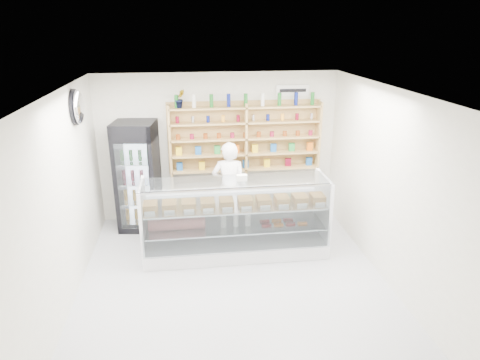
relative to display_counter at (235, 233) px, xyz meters
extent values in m
plane|color=#AEAFB4|center=(-0.13, -0.93, -0.36)|extent=(5.00, 5.00, 0.00)
plane|color=white|center=(-0.13, -0.93, 2.44)|extent=(5.00, 5.00, 0.00)
plane|color=silver|center=(-0.13, 1.57, 1.04)|extent=(4.50, 0.00, 4.50)
plane|color=silver|center=(-0.13, -3.43, 1.04)|extent=(4.50, 0.00, 4.50)
plane|color=silver|center=(-2.38, -0.93, 1.04)|extent=(0.00, 5.00, 5.00)
plane|color=silver|center=(2.12, -0.93, 1.04)|extent=(0.00, 5.00, 5.00)
cube|color=white|center=(0.00, -0.01, -0.23)|extent=(2.98, 0.84, 0.25)
cube|color=white|center=(0.00, 0.38, 0.20)|extent=(2.98, 0.05, 0.63)
cube|color=silver|center=(0.00, -0.01, 0.15)|extent=(2.86, 0.74, 0.02)
cube|color=silver|center=(0.00, -0.01, 0.52)|extent=(2.92, 0.78, 0.02)
cube|color=silver|center=(0.00, -0.42, 0.41)|extent=(2.92, 0.12, 1.04)
cube|color=silver|center=(0.00, -0.06, 0.93)|extent=(2.92, 0.59, 0.01)
imported|color=white|center=(-0.01, 0.84, 0.49)|extent=(0.67, 0.49, 1.69)
cube|color=black|center=(-1.64, 1.21, 0.65)|extent=(0.81, 0.79, 2.01)
cube|color=#2A0435|center=(-1.59, 0.88, 1.50)|extent=(0.71, 0.12, 0.28)
cube|color=silver|center=(-1.59, 0.87, 0.56)|extent=(0.60, 0.09, 1.58)
cube|color=tan|center=(-1.03, 1.41, 1.23)|extent=(0.04, 0.28, 1.33)
cube|color=tan|center=(0.37, 1.41, 1.23)|extent=(0.04, 0.28, 1.33)
cube|color=tan|center=(1.77, 1.41, 1.23)|extent=(0.04, 0.28, 1.33)
cube|color=tan|center=(0.37, 1.41, 0.64)|extent=(2.80, 0.28, 0.03)
cube|color=tan|center=(0.37, 1.41, 0.94)|extent=(2.80, 0.28, 0.03)
cube|color=tan|center=(0.37, 1.41, 1.24)|extent=(2.80, 0.28, 0.03)
cube|color=tan|center=(0.37, 1.41, 1.54)|extent=(2.80, 0.28, 0.03)
cube|color=tan|center=(0.37, 1.41, 1.82)|extent=(2.80, 0.28, 0.03)
imported|color=#1E6626|center=(-0.82, 1.41, 2.00)|extent=(0.22, 0.20, 0.33)
ellipsoid|color=silver|center=(-2.30, 0.27, 2.09)|extent=(0.15, 0.50, 0.50)
cube|color=white|center=(1.27, 1.54, 2.09)|extent=(0.62, 0.03, 0.20)
camera|label=1|loc=(-0.75, -6.30, 3.24)|focal=32.00mm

